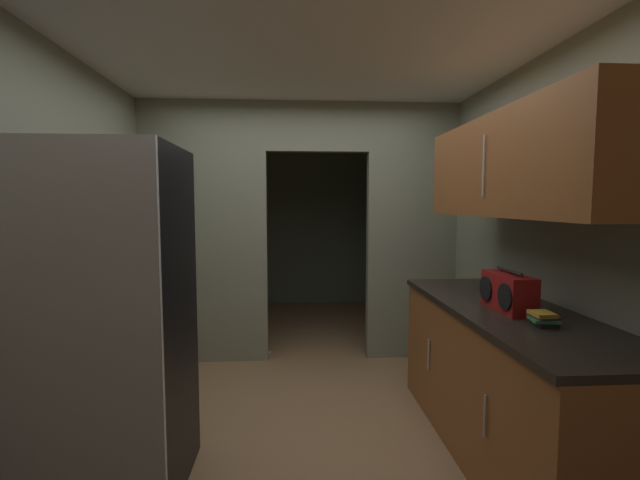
{
  "coord_description": "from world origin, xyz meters",
  "views": [
    {
      "loc": [
        -0.11,
        -2.84,
        1.57
      ],
      "look_at": [
        0.12,
        0.59,
        1.29
      ],
      "focal_mm": 24.66,
      "sensor_mm": 36.0,
      "label": 1
    }
  ],
  "objects": [
    {
      "name": "ground",
      "position": [
        0.0,
        0.0,
        0.0
      ],
      "size": [
        20.0,
        20.0,
        0.0
      ],
      "primitive_type": "plane",
      "color": "#93704C"
    },
    {
      "name": "kitchen_overhead_slab",
      "position": [
        0.0,
        0.46,
        2.59
      ],
      "size": [
        3.52,
        7.08,
        0.06
      ],
      "primitive_type": "cube",
      "color": "silver"
    },
    {
      "name": "kitchen_partition",
      "position": [
        -0.06,
        1.54,
        1.37
      ],
      "size": [
        3.12,
        0.12,
        2.56
      ],
      "color": "gray",
      "rests_on": "ground"
    },
    {
      "name": "adjoining_room_shell",
      "position": [
        0.0,
        3.29,
        1.28
      ],
      "size": [
        3.12,
        2.58,
        2.56
      ],
      "color": "slate",
      "rests_on": "ground"
    },
    {
      "name": "kitchen_flank_left",
      "position": [
        -1.61,
        -0.48,
        1.28
      ],
      "size": [
        0.1,
        4.04,
        2.56
      ],
      "primitive_type": "cube",
      "color": "gray",
      "rests_on": "ground"
    },
    {
      "name": "kitchen_flank_right",
      "position": [
        1.61,
        -0.48,
        1.28
      ],
      "size": [
        0.1,
        4.04,
        2.56
      ],
      "primitive_type": "cube",
      "color": "gray",
      "rests_on": "ground"
    },
    {
      "name": "refrigerator",
      "position": [
        -1.13,
        -0.45,
        0.94
      ],
      "size": [
        0.86,
        0.79,
        1.88
      ],
      "color": "black",
      "rests_on": "ground"
    },
    {
      "name": "lower_cabinet_run",
      "position": [
        1.21,
        -0.28,
        0.47
      ],
      "size": [
        0.7,
        2.09,
        0.94
      ],
      "color": "brown",
      "rests_on": "ground"
    },
    {
      "name": "upper_cabinet_counterside",
      "position": [
        1.21,
        -0.28,
        1.8
      ],
      "size": [
        0.36,
        1.88,
        0.6
      ],
      "color": "brown"
    },
    {
      "name": "boombox",
      "position": [
        1.18,
        -0.34,
        1.05
      ],
      "size": [
        0.17,
        0.41,
        0.25
      ],
      "color": "maroon",
      "rests_on": "lower_cabinet_run"
    },
    {
      "name": "book_stack",
      "position": [
        1.2,
        -0.67,
        0.97
      ],
      "size": [
        0.15,
        0.16,
        0.07
      ],
      "color": "black",
      "rests_on": "lower_cabinet_run"
    }
  ]
}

